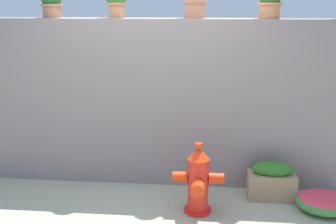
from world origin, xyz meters
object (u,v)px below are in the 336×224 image
object	(u,v)px
planter_box	(271,181)
flower_bush_left	(323,202)
fire_hydrant	(198,182)
potted_plant_1	(51,0)

from	to	relation	value
planter_box	flower_bush_left	bearing A→B (deg)	-24.70
fire_hydrant	flower_bush_left	world-z (taller)	fire_hydrant
flower_bush_left	fire_hydrant	bearing A→B (deg)	-173.47
flower_bush_left	planter_box	size ratio (longest dim) A/B	1.07
potted_plant_1	planter_box	world-z (taller)	potted_plant_1
potted_plant_1	flower_bush_left	xyz separation A→B (m)	(3.16, -0.70, -2.12)
potted_plant_1	planter_box	size ratio (longest dim) A/B	0.65
potted_plant_1	fire_hydrant	xyz separation A→B (m)	(1.80, -0.86, -1.87)
potted_plant_1	fire_hydrant	size ratio (longest dim) A/B	0.45
potted_plant_1	fire_hydrant	distance (m)	2.73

